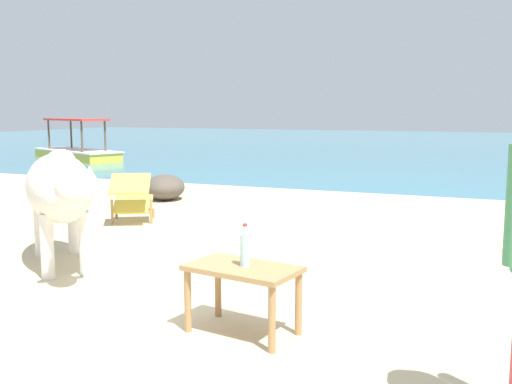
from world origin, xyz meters
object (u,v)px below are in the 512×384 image
object	(u,v)px
cow	(60,189)
deck_chair_near	(132,196)
low_bench_table	(243,278)
boat_yellow	(77,151)
bottle	(245,249)

from	to	relation	value
cow	deck_chair_near	size ratio (longest dim) A/B	1.94
cow	low_bench_table	xyz separation A→B (m)	(2.34, -0.92, -0.38)
deck_chair_near	boat_yellow	xyz separation A→B (m)	(-7.62, 8.21, -0.13)
boat_yellow	bottle	bearing A→B (deg)	156.42
boat_yellow	low_bench_table	bearing A→B (deg)	156.37
cow	low_bench_table	distance (m)	2.54
cow	deck_chair_near	bearing A→B (deg)	150.38
bottle	deck_chair_near	bearing A→B (deg)	134.52
cow	low_bench_table	bearing A→B (deg)	22.35
deck_chair_near	boat_yellow	size ratio (longest dim) A/B	0.24
cow	boat_yellow	xyz separation A→B (m)	(-8.26, 10.35, -0.53)
cow	boat_yellow	world-z (taller)	boat_yellow
deck_chair_near	cow	bearing A→B (deg)	168.39
low_bench_table	deck_chair_near	bearing A→B (deg)	144.13
bottle	deck_chair_near	xyz separation A→B (m)	(-2.99, 3.05, -0.21)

